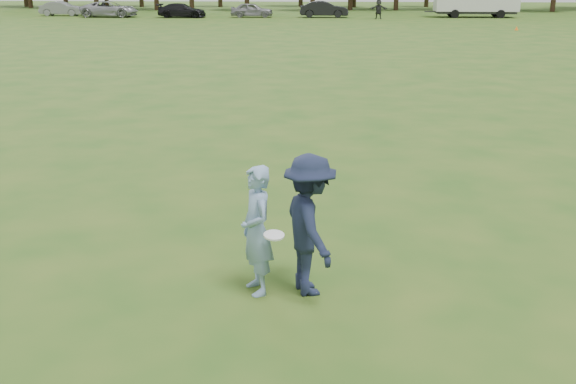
% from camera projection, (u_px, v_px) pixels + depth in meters
% --- Properties ---
extents(ground, '(200.00, 200.00, 0.00)m').
position_uv_depth(ground, '(269.00, 284.00, 9.40)').
color(ground, '#255016').
rests_on(ground, ground).
extents(thrower, '(0.66, 0.77, 1.77)m').
position_uv_depth(thrower, '(257.00, 230.00, 8.94)').
color(thrower, '#7E9FC4').
rests_on(thrower, ground).
extents(defender, '(1.11, 1.42, 1.93)m').
position_uv_depth(defender, '(310.00, 225.00, 8.92)').
color(defender, '#192038').
rests_on(defender, ground).
extents(player_far_d, '(1.74, 0.73, 1.83)m').
position_uv_depth(player_far_d, '(379.00, 9.00, 64.18)').
color(player_far_d, '#292929').
rests_on(player_far_d, ground).
extents(car_b, '(4.39, 1.61, 1.44)m').
position_uv_depth(car_b, '(62.00, 9.00, 68.98)').
color(car_b, slate).
rests_on(car_b, ground).
extents(car_c, '(5.60, 2.63, 1.55)m').
position_uv_depth(car_c, '(110.00, 9.00, 66.92)').
color(car_c, '#99999E').
rests_on(car_c, ground).
extents(car_d, '(4.76, 2.03, 1.37)m').
position_uv_depth(car_d, '(182.00, 11.00, 66.17)').
color(car_d, black).
rests_on(car_d, ground).
extents(car_e, '(4.22, 1.82, 1.42)m').
position_uv_depth(car_e, '(252.00, 10.00, 66.65)').
color(car_e, gray).
rests_on(car_e, ground).
extents(car_f, '(4.82, 1.80, 1.57)m').
position_uv_depth(car_f, '(324.00, 9.00, 66.42)').
color(car_f, black).
rests_on(car_f, ground).
extents(field_cone, '(0.28, 0.28, 0.30)m').
position_uv_depth(field_cone, '(517.00, 28.00, 51.61)').
color(field_cone, '#FF620D').
rests_on(field_cone, ground).
extents(disc_in_play, '(0.32, 0.32, 0.07)m').
position_uv_depth(disc_in_play, '(274.00, 235.00, 8.60)').
color(disc_in_play, white).
rests_on(disc_in_play, ground).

